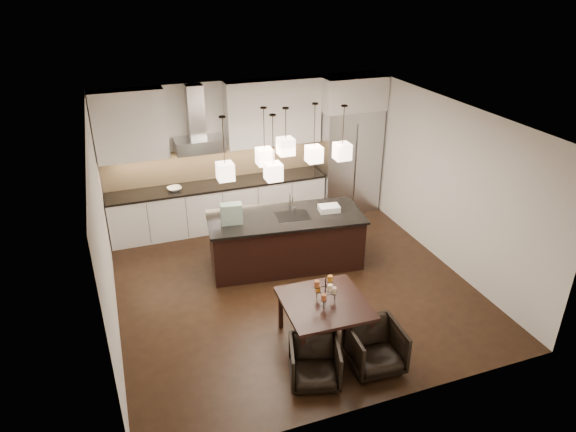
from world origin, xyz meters
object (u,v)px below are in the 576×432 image
object	(u,v)px
armchair_left	(315,363)
armchair_right	(375,347)
dining_table	(324,322)
refrigerator	(348,160)
island_body	(285,241)

from	to	relation	value
armchair_left	armchair_right	size ratio (longest dim) A/B	0.93
armchair_left	armchair_right	distance (m)	0.83
dining_table	armchair_right	xyz separation A→B (m)	(0.42, -0.68, -0.02)
dining_table	armchair_left	size ratio (longest dim) A/B	1.76
refrigerator	armchair_left	xyz separation A→B (m)	(-2.59, -4.52, -0.79)
dining_table	refrigerator	bearing A→B (deg)	62.36
island_body	armchair_right	distance (m)	2.82
dining_table	armchair_left	bearing A→B (deg)	-120.30
island_body	armchair_left	distance (m)	2.85
refrigerator	armchair_left	bearing A→B (deg)	-119.84
island_body	armchair_left	xyz separation A→B (m)	(-0.60, -2.78, -0.16)
armchair_right	dining_table	bearing A→B (deg)	125.23
refrigerator	island_body	distance (m)	2.72
island_body	armchair_right	world-z (taller)	island_body
dining_table	armchair_right	bearing A→B (deg)	-56.39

